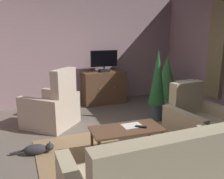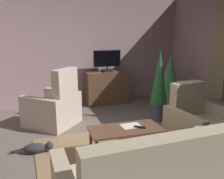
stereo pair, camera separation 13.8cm
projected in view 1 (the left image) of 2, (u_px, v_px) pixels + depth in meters
The scene contains 14 objects.
ground_plane at pixel (119, 147), 4.03m from camera, with size 6.30×6.11×0.04m, color #665B51.
wall_back at pixel (76, 50), 6.21m from camera, with size 6.30×0.10×2.81m, color gray.
curtain_panel_far at pixel (217, 46), 5.44m from camera, with size 0.10×0.44×2.36m, color #8E7F56.
rug_central at pixel (126, 154), 3.73m from camera, with size 2.65×2.07×0.01m, color #8E704C.
tv_cabinet at pixel (104, 88), 6.37m from camera, with size 1.12×0.52×0.86m.
television at pixel (104, 60), 6.14m from camera, with size 0.72×0.20×0.55m.
coffee_table at pixel (127, 131), 3.60m from camera, with size 1.11×0.58×0.46m.
tv_remote at pixel (141, 127), 3.61m from camera, with size 0.17×0.05×0.02m, color black.
folded_newspaper at pixel (132, 126), 3.67m from camera, with size 0.30×0.22×0.01m, color silver.
armchair_by_fireplace at pixel (53, 109), 4.82m from camera, with size 1.25×1.25×1.18m.
armchair_near_window at pixel (198, 124), 4.13m from camera, with size 0.98×0.99×1.02m.
potted_plant_leafy_by_curtain at pixel (166, 78), 6.10m from camera, with size 0.60×0.60×1.32m.
potted_plant_tall_palm_by_window at pixel (157, 82), 4.99m from camera, with size 0.36×0.36×1.53m.
cat at pixel (37, 149), 3.73m from camera, with size 0.66×0.24×0.19m.
Camera 1 is at (-1.51, -3.36, 1.86)m, focal length 38.37 mm.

